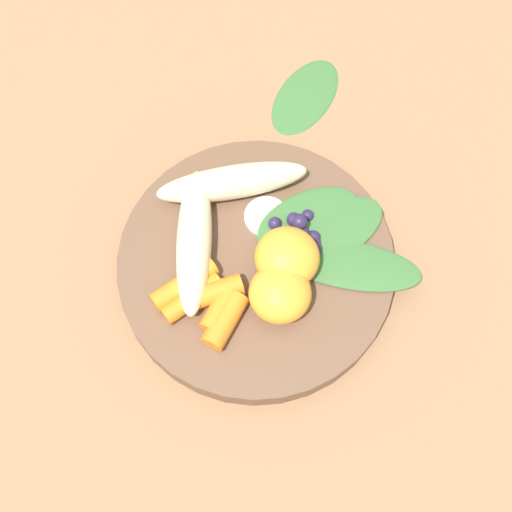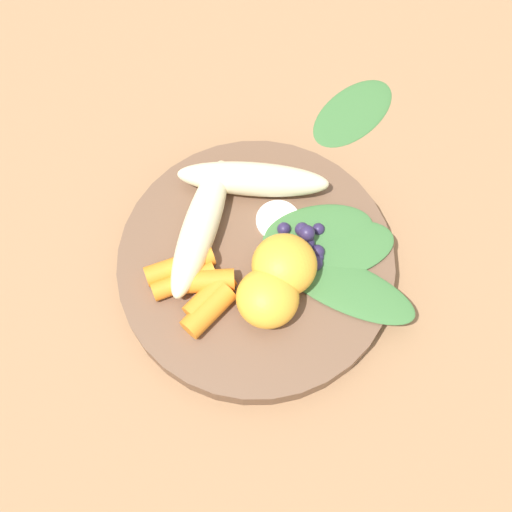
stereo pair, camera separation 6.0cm
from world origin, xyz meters
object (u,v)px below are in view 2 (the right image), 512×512
bowl (256,266)px  orange_segment_near (285,264)px  banana_peeled_right (253,179)px  kale_leaf_stray (353,112)px  banana_peeled_left (201,225)px

bowl → orange_segment_near: (0.00, -0.03, 0.03)m
bowl → banana_peeled_right: (0.06, 0.04, 0.03)m
bowl → orange_segment_near: bearing=-89.1°
orange_segment_near → kale_leaf_stray: orange_segment_near is taller
bowl → banana_peeled_right: bearing=29.6°
bowl → banana_peeled_right: banana_peeled_right is taller
banana_peeled_left → kale_leaf_stray: bearing=150.2°
bowl → orange_segment_near: size_ratio=4.40×
banana_peeled_right → kale_leaf_stray: size_ratio=1.36×
banana_peeled_left → orange_segment_near: size_ratio=2.46×
bowl → kale_leaf_stray: 0.19m
bowl → banana_peeled_right: 0.08m
orange_segment_near → banana_peeled_left: bearing=88.9°
kale_leaf_stray → banana_peeled_left: bearing=-179.8°
orange_segment_near → kale_leaf_stray: 0.20m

